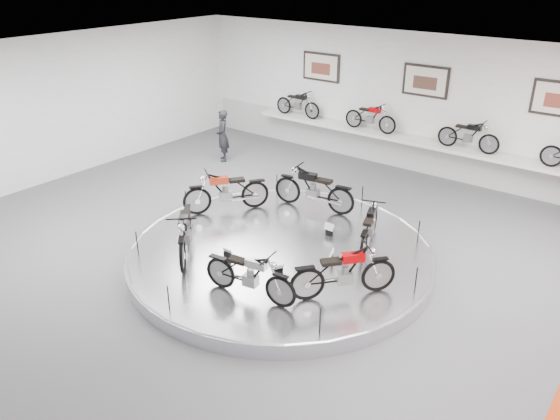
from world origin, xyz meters
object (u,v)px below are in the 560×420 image
Objects in this scene: bike_c at (226,191)px; visitor at (223,136)px; bike_d at (185,232)px; bike_a at (369,227)px; bike_b at (314,189)px; bike_e at (250,275)px; display_platform at (281,254)px; bike_f at (344,272)px; shelf at (415,142)px.

bike_c is 4.46m from visitor.
bike_d is 1.08× the size of visitor.
bike_a is 0.85× the size of bike_d.
bike_e is (1.24, -3.82, -0.06)m from bike_b.
bike_e is at bearing -69.40° from display_platform.
bike_b is 3.75m from bike_f.
visitor reaches higher than display_platform.
bike_d is at bearing 160.84° from bike_e.
bike_d is at bearing -11.58° from visitor.
visitor reaches higher than bike_c.
shelf is 6.12m from bike_c.
bike_a is 0.84× the size of bike_b.
bike_c is at bearing 32.21° from bike_b.
bike_c is 1.09× the size of visitor.
bike_b is 4.02m from bike_e.
shelf is 7.90m from bike_d.
shelf is 7.39m from bike_f.
bike_c is at bearing 111.19° from bike_f.
visitor reaches higher than bike_e.
bike_a is at bearing -74.87° from shelf.
bike_d reaches higher than bike_a.
bike_e reaches higher than shelf.
bike_a is at bearing 91.23° from bike_d.
bike_c is at bearing 162.57° from display_platform.
bike_b reaches higher than bike_c.
bike_a reaches higher than display_platform.
bike_d is (-2.78, -2.61, 0.07)m from bike_a.
display_platform is at bearing 96.59° from bike_b.
bike_c is (-1.57, -1.38, -0.00)m from bike_b.
bike_c reaches higher than bike_a.
bike_b is 1.06× the size of bike_f.
bike_b is (-1.97, 0.82, 0.08)m from bike_a.
display_platform is 3.83× the size of bike_f.
visitor reaches higher than bike_d.
bike_e is at bearing 98.97° from bike_b.
bike_a is (1.40, -5.17, -0.26)m from shelf.
bike_b is 3.52m from bike_d.
visitor is (-4.68, 1.83, -0.02)m from bike_b.
bike_b reaches higher than bike_f.
bike_b is at bearing 48.66° from bike_a.
bike_b is at bearing 99.68° from bike_e.
shelf is 6.96× the size of bike_e.
bike_c is at bearing 80.19° from bike_a.
bike_e is (0.67, -8.17, -0.24)m from shelf.
bike_e is at bearing -85.34° from shelf.
bike_e is (0.67, -1.77, 0.61)m from display_platform.
display_platform is 6.46m from shelf.
shelf is at bearing -106.43° from bike_b.
bike_f is (1.96, -0.72, 0.64)m from display_platform.
bike_b is at bearing 105.55° from display_platform.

